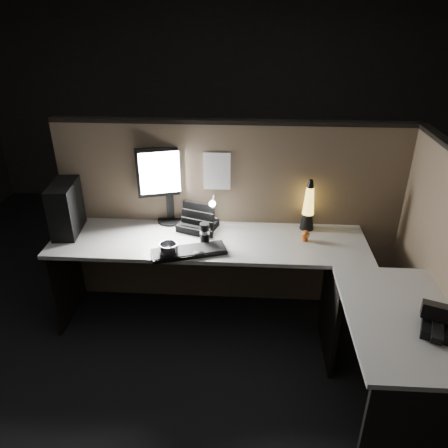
# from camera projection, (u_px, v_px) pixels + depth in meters

# --- Properties ---
(floor) EXTENTS (6.00, 6.00, 0.00)m
(floor) POSITION_uv_depth(u_px,v_px,m) (224.00, 376.00, 2.98)
(floor) COLOR black
(floor) RESTS_ON ground
(room_shell) EXTENTS (6.00, 6.00, 6.00)m
(room_shell) POSITION_uv_depth(u_px,v_px,m) (224.00, 147.00, 2.24)
(room_shell) COLOR silver
(room_shell) RESTS_ON ground
(partition_back) EXTENTS (2.66, 0.06, 1.50)m
(partition_back) POSITION_uv_depth(u_px,v_px,m) (231.00, 218.00, 3.46)
(partition_back) COLOR brown
(partition_back) RESTS_ON ground
(partition_right) EXTENTS (0.06, 1.66, 1.50)m
(partition_right) POSITION_uv_depth(u_px,v_px,m) (443.00, 284.00, 2.65)
(partition_right) COLOR brown
(partition_right) RESTS_ON ground
(desk) EXTENTS (2.60, 1.60, 0.73)m
(desk) POSITION_uv_depth(u_px,v_px,m) (253.00, 286.00, 2.93)
(desk) COLOR #AFACA5
(desk) RESTS_ON ground
(pc_tower) EXTENTS (0.20, 0.38, 0.39)m
(pc_tower) POSITION_uv_depth(u_px,v_px,m) (66.00, 208.00, 3.21)
(pc_tower) COLOR black
(pc_tower) RESTS_ON desk
(monitor) EXTENTS (0.46, 0.20, 0.60)m
(monitor) POSITION_uv_depth(u_px,v_px,m) (168.00, 178.00, 3.30)
(monitor) COLOR black
(monitor) RESTS_ON desk
(keyboard) EXTENTS (0.54, 0.32, 0.03)m
(keyboard) POSITION_uv_depth(u_px,v_px,m) (189.00, 252.00, 3.01)
(keyboard) COLOR black
(keyboard) RESTS_ON desk
(mouse) EXTENTS (0.10, 0.08, 0.04)m
(mouse) POSITION_uv_depth(u_px,v_px,m) (199.00, 254.00, 2.97)
(mouse) COLOR black
(mouse) RESTS_ON desk
(clip_lamp) EXTENTS (0.05, 0.20, 0.25)m
(clip_lamp) POSITION_uv_depth(u_px,v_px,m) (213.00, 210.00, 3.30)
(clip_lamp) COLOR white
(clip_lamp) RESTS_ON desk
(organizer) EXTENTS (0.32, 0.31, 0.20)m
(organizer) POSITION_uv_depth(u_px,v_px,m) (198.00, 223.00, 3.33)
(organizer) COLOR black
(organizer) RESTS_ON desk
(lava_lamp) EXTENTS (0.11, 0.11, 0.40)m
(lava_lamp) POSITION_uv_depth(u_px,v_px,m) (308.00, 209.00, 3.27)
(lava_lamp) COLOR black
(lava_lamp) RESTS_ON desk
(travel_mug) EXTENTS (0.07, 0.07, 0.16)m
(travel_mug) POSITION_uv_depth(u_px,v_px,m) (205.00, 234.00, 3.10)
(travel_mug) COLOR black
(travel_mug) RESTS_ON desk
(steel_mug) EXTENTS (0.16, 0.16, 0.11)m
(steel_mug) POSITION_uv_depth(u_px,v_px,m) (169.00, 251.00, 2.95)
(steel_mug) COLOR #BCBCC3
(steel_mug) RESTS_ON desk
(figurine) EXTENTS (0.06, 0.06, 0.06)m
(figurine) POSITION_uv_depth(u_px,v_px,m) (305.00, 234.00, 3.15)
(figurine) COLOR #D66121
(figurine) RESTS_ON desk
(pinned_paper) EXTENTS (0.20, 0.00, 0.29)m
(pinned_paper) POSITION_uv_depth(u_px,v_px,m) (217.00, 171.00, 3.25)
(pinned_paper) COLOR white
(pinned_paper) RESTS_ON partition_back
(desk_phone) EXTENTS (0.31, 0.31, 0.15)m
(desk_phone) POSITION_uv_depth(u_px,v_px,m) (446.00, 323.00, 2.28)
(desk_phone) COLOR black
(desk_phone) RESTS_ON desk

